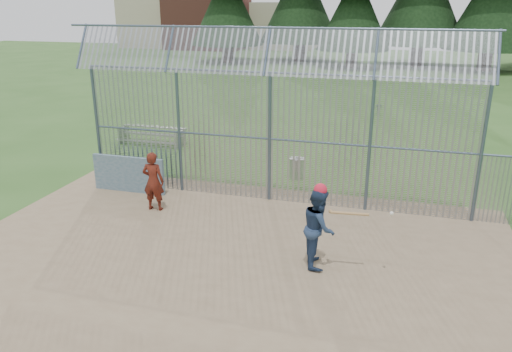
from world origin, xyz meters
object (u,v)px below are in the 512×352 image
(batter, at_px, (319,227))
(trash_can, at_px, (297,168))
(bleacher, at_px, (152,135))
(dugout_wall, at_px, (129,174))
(onlooker, at_px, (153,181))

(batter, bearing_deg, trash_can, 3.18)
(bleacher, bearing_deg, dugout_wall, -69.82)
(dugout_wall, xyz_separation_m, onlooker, (1.49, -1.15, 0.30))
(dugout_wall, height_order, batter, batter)
(batter, bearing_deg, bleacher, 32.44)
(dugout_wall, height_order, onlooker, onlooker)
(onlooker, height_order, trash_can, onlooker)
(batter, xyz_separation_m, bleacher, (-8.81, 8.68, -0.57))
(dugout_wall, distance_m, bleacher, 5.94)
(onlooker, relative_size, bleacher, 0.60)
(dugout_wall, distance_m, batter, 7.45)
(onlooker, xyz_separation_m, trash_can, (3.53, 4.03, -0.54))
(bleacher, bearing_deg, trash_can, -20.79)
(onlooker, xyz_separation_m, bleacher, (-3.54, 6.71, -0.51))
(onlooker, bearing_deg, trash_can, -134.74)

